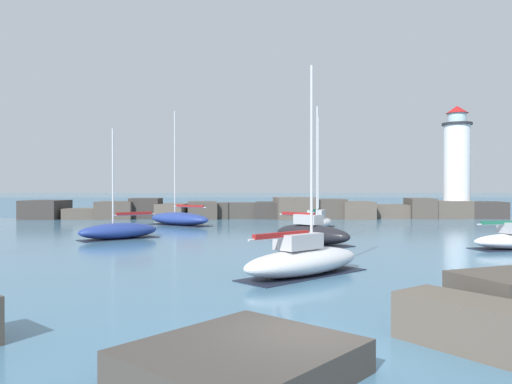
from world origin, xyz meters
TOP-DOWN VIEW (x-y plane):
  - ground_plane at (0.00, 0.00)m, footprint 600.00×600.00m
  - open_sea_beyond at (0.00, 108.19)m, footprint 400.00×116.00m
  - breakwater_jetty at (2.50, 48.26)m, footprint 56.97×6.61m
  - lighthouse at (24.21, 48.37)m, footprint 4.09×4.09m
  - foreground_rocks at (0.30, 0.89)m, footprint 18.80×8.09m
  - sailboat_moored_0 at (-10.21, 25.16)m, footprint 5.79×4.97m
  - sailboat_moored_1 at (5.27, 34.02)m, footprint 4.36×6.73m
  - sailboat_moored_2 at (3.04, 21.80)m, footprint 5.28×5.63m
  - sailboat_moored_3 at (1.09, 10.29)m, footprint 6.21×5.70m
  - sailboat_moored_6 at (-7.56, 37.80)m, footprint 7.16×6.23m

SIDE VIEW (x-z plane):
  - ground_plane at x=0.00m, z-range 0.00..0.00m
  - open_sea_beyond at x=0.00m, z-range 0.00..0.01m
  - foreground_rocks at x=0.30m, z-range -0.15..1.22m
  - sailboat_moored_0 at x=-10.21m, z-range -3.32..4.51m
  - sailboat_moored_1 at x=5.27m, z-range -4.41..5.64m
  - sailboat_moored_6 at x=-7.56m, z-range -4.88..6.20m
  - sailboat_moored_3 at x=1.09m, z-range -3.76..5.10m
  - sailboat_moored_2 at x=3.04m, z-range -3.71..5.17m
  - breakwater_jetty at x=2.50m, z-range -0.22..2.27m
  - lighthouse at x=24.21m, z-range -0.91..12.48m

